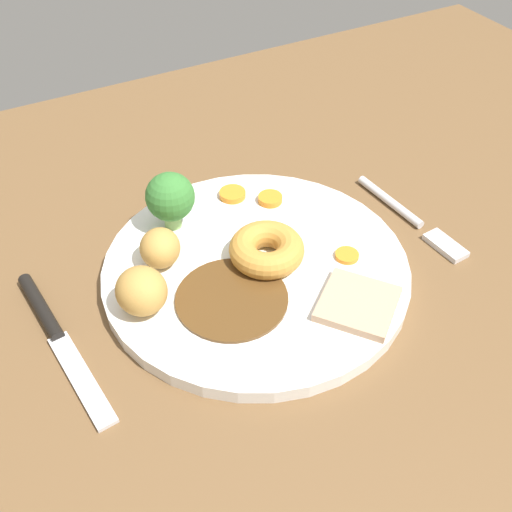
{
  "coord_description": "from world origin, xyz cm",
  "views": [
    {
      "loc": [
        22.94,
        37.15,
        44.43
      ],
      "look_at": [
        3.55,
        0.86,
        6.0
      ],
      "focal_mm": 42.78,
      "sensor_mm": 36.0,
      "label": 1
    }
  ],
  "objects_px": {
    "carrot_coin_back": "(270,199)",
    "carrot_coin_side": "(232,194)",
    "meat_slice_main": "(358,304)",
    "roast_potato_left": "(160,248)",
    "yorkshire_pudding": "(267,249)",
    "carrot_coin_front": "(347,255)",
    "broccoli_floret": "(170,198)",
    "dinner_plate": "(256,269)",
    "knife": "(55,332)",
    "fork": "(412,219)",
    "roast_potato_right": "(141,291)"
  },
  "relations": [
    {
      "from": "roast_potato_left",
      "to": "fork",
      "type": "relative_size",
      "value": 0.27
    },
    {
      "from": "knife",
      "to": "roast_potato_right",
      "type": "bearing_deg",
      "value": 70.05
    },
    {
      "from": "dinner_plate",
      "to": "meat_slice_main",
      "type": "height_order",
      "value": "meat_slice_main"
    },
    {
      "from": "broccoli_floret",
      "to": "fork",
      "type": "bearing_deg",
      "value": 157.19
    },
    {
      "from": "carrot_coin_back",
      "to": "knife",
      "type": "distance_m",
      "value": 0.25
    },
    {
      "from": "carrot_coin_side",
      "to": "meat_slice_main",
      "type": "bearing_deg",
      "value": 97.59
    },
    {
      "from": "roast_potato_left",
      "to": "carrot_coin_back",
      "type": "height_order",
      "value": "roast_potato_left"
    },
    {
      "from": "yorkshire_pudding",
      "to": "carrot_coin_front",
      "type": "bearing_deg",
      "value": 154.35
    },
    {
      "from": "yorkshire_pudding",
      "to": "carrot_coin_back",
      "type": "relative_size",
      "value": 2.78
    },
    {
      "from": "dinner_plate",
      "to": "broccoli_floret",
      "type": "distance_m",
      "value": 0.11
    },
    {
      "from": "dinner_plate",
      "to": "carrot_coin_back",
      "type": "xyz_separation_m",
      "value": [
        -0.06,
        -0.08,
        0.01
      ]
    },
    {
      "from": "dinner_plate",
      "to": "yorkshire_pudding",
      "type": "xyz_separation_m",
      "value": [
        -0.01,
        -0.0,
        0.02
      ]
    },
    {
      "from": "carrot_coin_back",
      "to": "carrot_coin_side",
      "type": "distance_m",
      "value": 0.04
    },
    {
      "from": "meat_slice_main",
      "to": "fork",
      "type": "bearing_deg",
      "value": -147.26
    },
    {
      "from": "yorkshire_pudding",
      "to": "fork",
      "type": "height_order",
      "value": "yorkshire_pudding"
    },
    {
      "from": "carrot_coin_side",
      "to": "broccoli_floret",
      "type": "bearing_deg",
      "value": 11.18
    },
    {
      "from": "meat_slice_main",
      "to": "roast_potato_left",
      "type": "xyz_separation_m",
      "value": [
        0.13,
        -0.13,
        0.01
      ]
    },
    {
      "from": "roast_potato_right",
      "to": "carrot_coin_side",
      "type": "relative_size",
      "value": 1.68
    },
    {
      "from": "yorkshire_pudding",
      "to": "carrot_coin_back",
      "type": "height_order",
      "value": "yorkshire_pudding"
    },
    {
      "from": "roast_potato_right",
      "to": "fork",
      "type": "xyz_separation_m",
      "value": [
        -0.29,
        0.01,
        -0.03
      ]
    },
    {
      "from": "roast_potato_left",
      "to": "fork",
      "type": "height_order",
      "value": "roast_potato_left"
    },
    {
      "from": "roast_potato_left",
      "to": "knife",
      "type": "height_order",
      "value": "roast_potato_left"
    },
    {
      "from": "carrot_coin_side",
      "to": "fork",
      "type": "bearing_deg",
      "value": 144.4
    },
    {
      "from": "dinner_plate",
      "to": "roast_potato_left",
      "type": "relative_size",
      "value": 6.86
    },
    {
      "from": "broccoli_floret",
      "to": "knife",
      "type": "bearing_deg",
      "value": 27.14
    },
    {
      "from": "carrot_coin_side",
      "to": "knife",
      "type": "xyz_separation_m",
      "value": [
        0.21,
        0.09,
        -0.01
      ]
    },
    {
      "from": "knife",
      "to": "dinner_plate",
      "type": "bearing_deg",
      "value": 78.69
    },
    {
      "from": "carrot_coin_back",
      "to": "broccoli_floret",
      "type": "height_order",
      "value": "broccoli_floret"
    },
    {
      "from": "carrot_coin_back",
      "to": "fork",
      "type": "height_order",
      "value": "carrot_coin_back"
    },
    {
      "from": "dinner_plate",
      "to": "roast_potato_left",
      "type": "xyz_separation_m",
      "value": [
        0.08,
        -0.04,
        0.02
      ]
    },
    {
      "from": "yorkshire_pudding",
      "to": "carrot_coin_front",
      "type": "xyz_separation_m",
      "value": [
        -0.07,
        0.03,
        -0.01
      ]
    },
    {
      "from": "meat_slice_main",
      "to": "roast_potato_right",
      "type": "xyz_separation_m",
      "value": [
        0.16,
        -0.09,
        0.02
      ]
    },
    {
      "from": "dinner_plate",
      "to": "roast_potato_right",
      "type": "distance_m",
      "value": 0.11
    },
    {
      "from": "roast_potato_left",
      "to": "fork",
      "type": "distance_m",
      "value": 0.26
    },
    {
      "from": "roast_potato_right",
      "to": "broccoli_floret",
      "type": "distance_m",
      "value": 0.11
    },
    {
      "from": "roast_potato_left",
      "to": "carrot_coin_front",
      "type": "distance_m",
      "value": 0.18
    },
    {
      "from": "carrot_coin_front",
      "to": "yorkshire_pudding",
      "type": "bearing_deg",
      "value": -25.65
    },
    {
      "from": "yorkshire_pudding",
      "to": "roast_potato_right",
      "type": "distance_m",
      "value": 0.12
    },
    {
      "from": "roast_potato_left",
      "to": "dinner_plate",
      "type": "bearing_deg",
      "value": 150.11
    },
    {
      "from": "broccoli_floret",
      "to": "yorkshire_pudding",
      "type": "bearing_deg",
      "value": 123.64
    },
    {
      "from": "broccoli_floret",
      "to": "dinner_plate",
      "type": "bearing_deg",
      "value": 117.91
    },
    {
      "from": "dinner_plate",
      "to": "roast_potato_left",
      "type": "distance_m",
      "value": 0.09
    },
    {
      "from": "meat_slice_main",
      "to": "carrot_coin_back",
      "type": "height_order",
      "value": "meat_slice_main"
    },
    {
      "from": "roast_potato_left",
      "to": "carrot_coin_side",
      "type": "height_order",
      "value": "roast_potato_left"
    },
    {
      "from": "roast_potato_left",
      "to": "carrot_coin_side",
      "type": "bearing_deg",
      "value": -150.4
    },
    {
      "from": "yorkshire_pudding",
      "to": "carrot_coin_side",
      "type": "xyz_separation_m",
      "value": [
        -0.02,
        -0.1,
        -0.01
      ]
    },
    {
      "from": "meat_slice_main",
      "to": "carrot_coin_side",
      "type": "relative_size",
      "value": 2.26
    },
    {
      "from": "carrot_coin_back",
      "to": "dinner_plate",
      "type": "bearing_deg",
      "value": 52.98
    },
    {
      "from": "knife",
      "to": "roast_potato_left",
      "type": "bearing_deg",
      "value": 97.75
    },
    {
      "from": "meat_slice_main",
      "to": "knife",
      "type": "xyz_separation_m",
      "value": [
        0.24,
        -0.11,
        -0.01
      ]
    }
  ]
}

